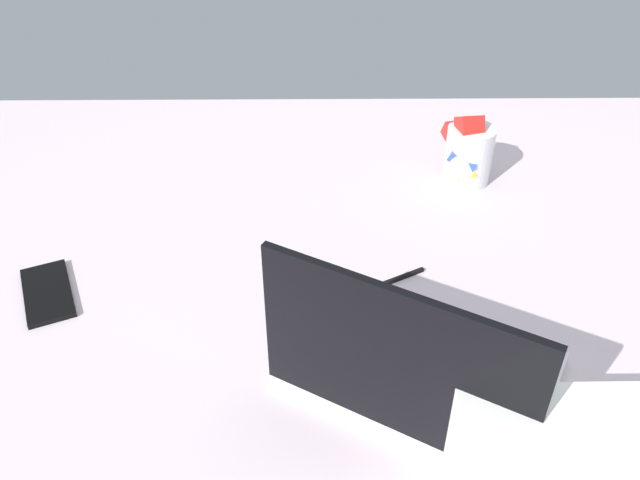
% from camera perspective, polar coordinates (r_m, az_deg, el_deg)
% --- Properties ---
extents(bed_mattress, '(1.80, 1.40, 0.18)m').
position_cam_1_polar(bed_mattress, '(1.08, 4.89, -7.98)').
color(bed_mattress, silver).
rests_on(bed_mattress, ground).
extents(laptop, '(0.40, 0.36, 0.23)m').
position_cam_1_polar(laptop, '(0.85, 8.27, -10.84)').
color(laptop, silver).
rests_on(laptop, bed_mattress).
extents(snack_cup, '(0.10, 0.11, 0.14)m').
position_cam_1_polar(snack_cup, '(1.28, 12.80, 7.47)').
color(snack_cup, silver).
rests_on(snack_cup, bed_mattress).
extents(cell_phone, '(0.12, 0.16, 0.01)m').
position_cam_1_polar(cell_phone, '(1.08, -22.70, -4.25)').
color(cell_phone, black).
rests_on(cell_phone, bed_mattress).
extents(charger_cable, '(0.15, 0.09, 0.01)m').
position_cam_1_polar(charger_cable, '(1.02, 5.00, -4.02)').
color(charger_cable, black).
rests_on(charger_cable, bed_mattress).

